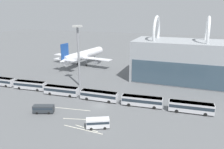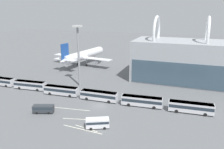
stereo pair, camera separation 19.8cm
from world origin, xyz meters
TOP-DOWN VIEW (x-y plane):
  - ground_plane at (0.00, 0.00)m, footprint 440.00×440.00m
  - airliner_at_gate_near at (-28.65, 43.95)m, footprint 34.37×36.90m
  - airliner_at_gate_far at (19.89, 48.99)m, footprint 36.70×39.59m
  - shuttle_bus_0 at (-43.78, 4.52)m, footprint 12.30×2.89m
  - shuttle_bus_1 at (-29.84, 4.76)m, footprint 12.41×3.63m
  - shuttle_bus_2 at (-15.91, 3.86)m, footprint 12.37×3.37m
  - shuttle_bus_3 at (-1.98, 4.01)m, footprint 12.30×2.93m
  - shuttle_bus_4 at (11.95, 4.42)m, footprint 12.40×3.58m
  - shuttle_bus_5 at (25.88, 4.88)m, footprint 12.38×3.40m
  - service_van_foreground at (-13.13, -9.57)m, footprint 6.05×3.79m
  - service_van_crossing at (4.56, -11.82)m, footprint 6.04×4.38m
  - floodlight_mast at (-14.75, 14.91)m, footprint 2.69×2.69m
  - lane_stripe_0 at (-36.96, 9.15)m, footprint 7.66×2.17m
  - lane_stripe_1 at (-5.31, 9.63)m, footprint 6.88×2.11m
  - lane_stripe_2 at (-0.80, -9.17)m, footprint 10.92×2.98m
  - lane_stripe_3 at (1.38, -13.82)m, footprint 10.80×0.81m
  - lane_stripe_4 at (-6.76, -4.62)m, footprint 10.95×1.73m
  - lane_stripe_5 at (1.98, -13.01)m, footprint 6.63×1.32m

SIDE VIEW (x-z plane):
  - ground_plane at x=0.00m, z-range 0.00..0.00m
  - lane_stripe_0 at x=-36.96m, z-range 0.00..0.01m
  - lane_stripe_1 at x=-5.31m, z-range 0.00..0.01m
  - lane_stripe_2 at x=-0.80m, z-range 0.00..0.01m
  - lane_stripe_3 at x=1.38m, z-range 0.00..0.01m
  - lane_stripe_4 at x=-6.76m, z-range 0.00..0.01m
  - lane_stripe_5 at x=1.98m, z-range 0.00..0.01m
  - service_van_foreground at x=-13.13m, z-range 0.21..2.49m
  - service_van_crossing at x=4.56m, z-range 0.21..2.69m
  - shuttle_bus_0 at x=-43.78m, z-range 0.28..3.37m
  - shuttle_bus_1 at x=-29.84m, z-range 0.28..3.37m
  - shuttle_bus_2 at x=-15.91m, z-range 0.28..3.37m
  - shuttle_bus_3 at x=-1.98m, z-range 0.28..3.37m
  - shuttle_bus_4 at x=11.95m, z-range 0.28..3.37m
  - shuttle_bus_5 at x=25.88m, z-range 0.28..3.37m
  - airliner_at_gate_near at x=-28.65m, z-range -1.31..11.98m
  - airliner_at_gate_far at x=19.89m, z-range -2.15..12.92m
  - floodlight_mast at x=-14.75m, z-range 2.65..25.47m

